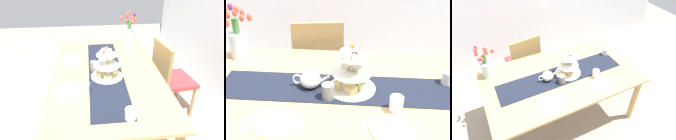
% 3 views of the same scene
% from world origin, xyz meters
% --- Properties ---
extents(ground_plane, '(8.00, 8.00, 0.00)m').
position_xyz_m(ground_plane, '(0.00, 0.00, 0.00)').
color(ground_plane, gray).
extents(dining_table, '(1.77, 1.05, 0.72)m').
position_xyz_m(dining_table, '(0.00, 0.00, 0.64)').
color(dining_table, tan).
rests_on(dining_table, ground_plane).
extents(chair_left, '(0.47, 0.47, 0.91)m').
position_xyz_m(chair_left, '(-0.22, 0.75, 0.50)').
color(chair_left, olive).
rests_on(chair_left, ground_plane).
extents(table_runner, '(1.47, 0.33, 0.00)m').
position_xyz_m(table_runner, '(0.00, -0.01, 0.73)').
color(table_runner, black).
rests_on(table_runner, dining_table).
extents(tiered_cake_stand, '(0.30, 0.30, 0.30)m').
position_xyz_m(tiered_cake_stand, '(0.09, -0.00, 0.83)').
color(tiered_cake_stand, beige).
rests_on(tiered_cake_stand, table_runner).
extents(teapot, '(0.24, 0.13, 0.14)m').
position_xyz_m(teapot, '(-0.16, 0.00, 0.78)').
color(teapot, white).
rests_on(teapot, table_runner).
extents(tulip_vase, '(0.20, 0.21, 0.41)m').
position_xyz_m(tulip_vase, '(-0.75, 0.36, 0.87)').
color(tulip_vase, silver).
rests_on(tulip_vase, dining_table).
extents(cream_jug, '(0.08, 0.08, 0.08)m').
position_xyz_m(cream_jug, '(0.70, 0.11, 0.77)').
color(cream_jug, white).
rests_on(cream_jug, dining_table).
extents(dinner_plate_left, '(0.23, 0.23, 0.01)m').
position_xyz_m(dinner_plate_left, '(-0.30, -0.36, 0.73)').
color(dinner_plate_left, white).
rests_on(dinner_plate_left, dining_table).
extents(fork_left, '(0.03, 0.15, 0.01)m').
position_xyz_m(fork_left, '(-0.44, -0.36, 0.73)').
color(fork_left, silver).
rests_on(fork_left, dining_table).
extents(knife_left, '(0.02, 0.17, 0.01)m').
position_xyz_m(knife_left, '(-0.15, -0.36, 0.73)').
color(knife_left, silver).
rests_on(knife_left, dining_table).
extents(dinner_plate_right, '(0.23, 0.23, 0.01)m').
position_xyz_m(dinner_plate_right, '(0.32, -0.36, 0.73)').
color(dinner_plate_right, white).
rests_on(dinner_plate_right, dining_table).
extents(fork_right, '(0.03, 0.15, 0.01)m').
position_xyz_m(fork_right, '(0.17, -0.36, 0.73)').
color(fork_right, silver).
rests_on(fork_right, dining_table).
extents(knife_right, '(0.03, 0.17, 0.01)m').
position_xyz_m(knife_right, '(0.46, -0.36, 0.73)').
color(knife_right, silver).
rests_on(knife_right, dining_table).
extents(mug_grey, '(0.08, 0.08, 0.09)m').
position_xyz_m(mug_grey, '(-0.04, -0.11, 0.78)').
color(mug_grey, slate).
rests_on(mug_grey, table_runner).
extents(mug_white_text, '(0.08, 0.08, 0.09)m').
position_xyz_m(mug_white_text, '(0.35, -0.20, 0.77)').
color(mug_white_text, white).
rests_on(mug_white_text, dining_table).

